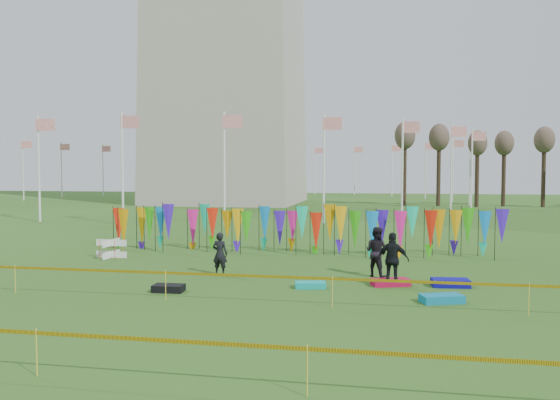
% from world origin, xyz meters
% --- Properties ---
extents(ground, '(160.00, 160.00, 0.00)m').
position_xyz_m(ground, '(0.00, 0.00, 0.00)').
color(ground, '#274C15').
rests_on(ground, ground).
extents(flagpole_ring, '(57.40, 56.16, 8.00)m').
position_xyz_m(flagpole_ring, '(-14.00, 48.00, 4.00)').
color(flagpole_ring, white).
rests_on(flagpole_ring, ground).
extents(banner_row, '(18.64, 0.64, 2.15)m').
position_xyz_m(banner_row, '(0.28, 8.53, 1.27)').
color(banner_row, black).
rests_on(banner_row, ground).
extents(caution_tape_near, '(26.00, 0.02, 0.90)m').
position_xyz_m(caution_tape_near, '(-0.22, -1.18, 0.78)').
color(caution_tape_near, '#E1B304').
rests_on(caution_tape_near, ground).
extents(caution_tape_far, '(26.00, 0.02, 0.90)m').
position_xyz_m(caution_tape_far, '(-0.22, -7.26, 0.78)').
color(caution_tape_far, '#E1B304').
rests_on(caution_tape_far, ground).
extents(box_kite, '(0.75, 0.75, 0.83)m').
position_xyz_m(box_kite, '(-7.51, 5.85, 0.41)').
color(box_kite, red).
rests_on(box_kite, ground).
extents(person_left, '(0.62, 0.48, 1.58)m').
position_xyz_m(person_left, '(-1.67, 2.90, 0.79)').
color(person_left, black).
rests_on(person_left, ground).
extents(person_mid, '(1.03, 0.92, 1.81)m').
position_xyz_m(person_mid, '(3.98, 3.66, 0.90)').
color(person_mid, black).
rests_on(person_mid, ground).
extents(person_right, '(1.12, 0.73, 1.79)m').
position_xyz_m(person_right, '(4.52, 2.01, 0.90)').
color(person_right, black).
rests_on(person_right, ground).
extents(kite_bag_turquoise, '(1.07, 0.69, 0.20)m').
position_xyz_m(kite_bag_turquoise, '(1.88, 1.29, 0.10)').
color(kite_bag_turquoise, '#0BAEAA').
rests_on(kite_bag_turquoise, ground).
extents(kite_bag_blue, '(1.25, 0.74, 0.25)m').
position_xyz_m(kite_bag_blue, '(6.40, 2.35, 0.13)').
color(kite_bag_blue, '#0B0994').
rests_on(kite_bag_blue, ground).
extents(kite_bag_red, '(1.36, 0.93, 0.23)m').
position_xyz_m(kite_bag_red, '(4.46, 2.14, 0.11)').
color(kite_bag_red, '#B30B37').
rests_on(kite_bag_red, ground).
extents(kite_bag_black, '(0.98, 0.59, 0.22)m').
position_xyz_m(kite_bag_black, '(-2.47, -0.06, 0.11)').
color(kite_bag_black, black).
rests_on(kite_bag_black, ground).
extents(kite_bag_teal, '(1.33, 0.94, 0.23)m').
position_xyz_m(kite_bag_teal, '(5.88, 0.02, 0.12)').
color(kite_bag_teal, '#0B78A0').
rests_on(kite_bag_teal, ground).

